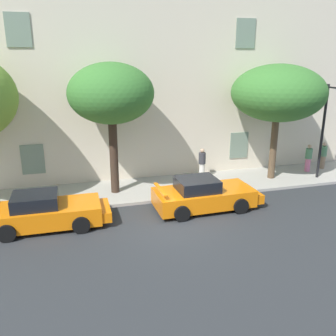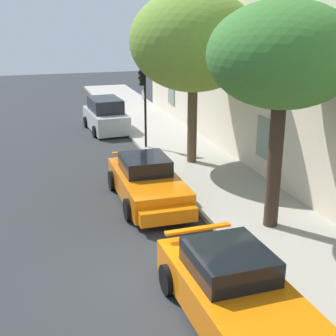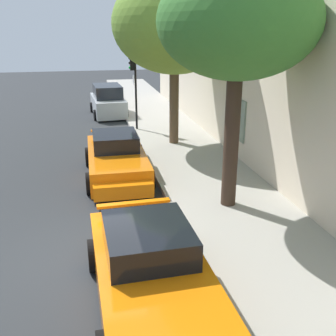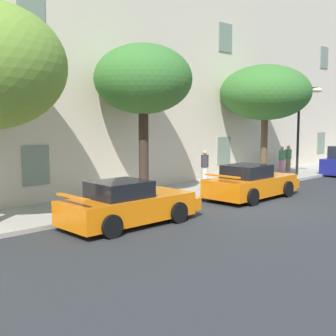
{
  "view_description": "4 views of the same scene",
  "coord_description": "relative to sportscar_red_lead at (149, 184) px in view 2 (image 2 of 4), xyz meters",
  "views": [
    {
      "loc": [
        -3.76,
        -12.98,
        6.64
      ],
      "look_at": [
        0.29,
        1.78,
        1.87
      ],
      "focal_mm": 39.15,
      "sensor_mm": 36.0,
      "label": 1
    },
    {
      "loc": [
        9.21,
        -2.45,
        5.99
      ],
      "look_at": [
        -2.89,
        1.27,
        1.78
      ],
      "focal_mm": 50.64,
      "sensor_mm": 36.0,
      "label": 2
    },
    {
      "loc": [
        7.7,
        0.29,
        4.82
      ],
      "look_at": [
        -2.45,
        2.44,
        1.09
      ],
      "focal_mm": 42.15,
      "sensor_mm": 36.0,
      "label": 3
    },
    {
      "loc": [
        -13.69,
        -9.59,
        3.36
      ],
      "look_at": [
        -1.41,
        2.99,
        1.4
      ],
      "focal_mm": 47.54,
      "sensor_mm": 36.0,
      "label": 4
    }
  ],
  "objects": [
    {
      "name": "sportscar_red_lead",
      "position": [
        0.0,
        0.0,
        0.0
      ],
      "size": [
        4.72,
        2.1,
        1.43
      ],
      "color": "orange",
      "rests_on": "ground"
    },
    {
      "name": "hatchback_distant",
      "position": [
        -10.18,
        0.38,
        0.15
      ],
      "size": [
        3.91,
        2.02,
        1.72
      ],
      "color": "#B2B7BC",
      "rests_on": "ground"
    },
    {
      "name": "tree_midblock",
      "position": [
        3.0,
        2.82,
        4.27
      ],
      "size": [
        3.95,
        3.95,
        6.18
      ],
      "color": "#38281E",
      "rests_on": "sidewalk"
    },
    {
      "name": "tree_far_end",
      "position": [
        -3.38,
        2.71,
        4.28
      ],
      "size": [
        4.88,
        4.88,
        6.71
      ],
      "color": "brown",
      "rests_on": "sidewalk"
    },
    {
      "name": "sportscar_yellow_flank",
      "position": [
        6.72,
        0.05,
        0.0
      ],
      "size": [
        4.79,
        2.24,
        1.44
      ],
      "color": "orange",
      "rests_on": "ground"
    },
    {
      "name": "ground_plane",
      "position": [
        4.8,
        -1.2,
        -0.62
      ],
      "size": [
        80.0,
        80.0,
        0.0
      ],
      "primitive_type": "plane",
      "color": "#2B2D30"
    },
    {
      "name": "sidewalk",
      "position": [
        4.8,
        2.91,
        -0.55
      ],
      "size": [
        60.0,
        3.4,
        0.14
      ],
      "primitive_type": "cube",
      "color": "#A8A399",
      "rests_on": "ground"
    },
    {
      "name": "traffic_light",
      "position": [
        -6.07,
        1.4,
        1.94
      ],
      "size": [
        0.44,
        0.36,
        3.56
      ],
      "color": "black",
      "rests_on": "sidewalk"
    }
  ]
}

